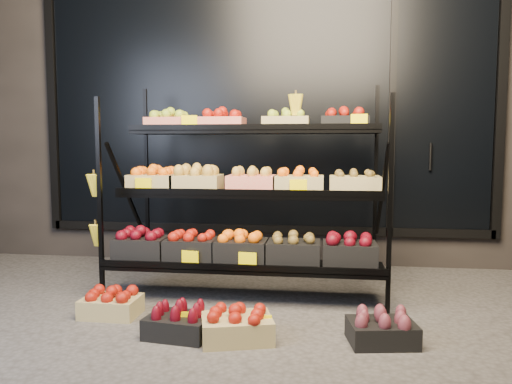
# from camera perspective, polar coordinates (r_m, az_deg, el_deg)

# --- Properties ---
(ground) EXTENTS (24.00, 24.00, 0.00)m
(ground) POSITION_cam_1_polar(r_m,az_deg,el_deg) (3.47, -2.41, -14.06)
(ground) COLOR #514F4C
(ground) RESTS_ON ground
(building) EXTENTS (6.00, 2.08, 3.50)m
(building) POSITION_cam_1_polar(r_m,az_deg,el_deg) (5.87, 2.08, 11.16)
(building) COLOR #2D2826
(building) RESTS_ON ground
(display_rack) EXTENTS (2.18, 1.02, 1.68)m
(display_rack) POSITION_cam_1_polar(r_m,az_deg,el_deg) (3.89, -1.08, -0.07)
(display_rack) COLOR black
(display_rack) RESTS_ON ground
(tag_floor_a) EXTENTS (0.13, 0.01, 0.12)m
(tag_floor_a) POSITION_cam_1_polar(r_m,az_deg,el_deg) (3.13, -7.92, -15.14)
(tag_floor_a) COLOR #FFE600
(tag_floor_a) RESTS_ON ground
(tag_floor_b) EXTENTS (0.13, 0.01, 0.12)m
(tag_floor_b) POSITION_cam_1_polar(r_m,az_deg,el_deg) (3.05, 0.54, -15.68)
(tag_floor_b) COLOR #FFE600
(tag_floor_b) RESTS_ON ground
(floor_crate_left) EXTENTS (0.38, 0.28, 0.19)m
(floor_crate_left) POSITION_cam_1_polar(r_m,az_deg,el_deg) (3.60, -16.23, -12.06)
(floor_crate_left) COLOR tan
(floor_crate_left) RESTS_ON ground
(floor_crate_midleft) EXTENTS (0.41, 0.32, 0.19)m
(floor_crate_midleft) POSITION_cam_1_polar(r_m,az_deg,el_deg) (3.15, -8.83, -14.45)
(floor_crate_midleft) COLOR black
(floor_crate_midleft) RESTS_ON ground
(floor_crate_midright) EXTENTS (0.48, 0.41, 0.21)m
(floor_crate_midright) POSITION_cam_1_polar(r_m,az_deg,el_deg) (3.06, -2.21, -14.88)
(floor_crate_midright) COLOR tan
(floor_crate_midright) RESTS_ON ground
(floor_crate_right) EXTENTS (0.42, 0.34, 0.19)m
(floor_crate_right) POSITION_cam_1_polar(r_m,az_deg,el_deg) (3.10, 14.20, -14.86)
(floor_crate_right) COLOR black
(floor_crate_right) RESTS_ON ground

